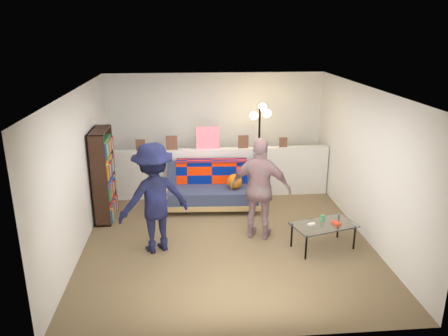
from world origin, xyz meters
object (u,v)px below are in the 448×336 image
object	(u,v)px
bookshelf	(104,178)
person_left	(154,198)
coffee_table	(324,226)
floor_lamp	(260,132)
futon_sofa	(213,189)
person_right	(260,189)

from	to	relation	value
bookshelf	person_left	bearing A→B (deg)	-52.42
coffee_table	floor_lamp	xyz separation A→B (m)	(-0.65, 2.18, 0.97)
futon_sofa	person_left	distance (m)	1.92
futon_sofa	floor_lamp	bearing A→B (deg)	23.56
bookshelf	coffee_table	bearing A→B (deg)	-22.13
person_left	coffee_table	bearing A→B (deg)	152.22
person_right	futon_sofa	bearing A→B (deg)	-41.99
coffee_table	bookshelf	bearing A→B (deg)	157.87
coffee_table	person_left	world-z (taller)	person_left
coffee_table	person_right	world-z (taller)	person_right
floor_lamp	person_right	bearing A→B (deg)	-98.94
floor_lamp	futon_sofa	bearing A→B (deg)	-156.44
futon_sofa	coffee_table	world-z (taller)	futon_sofa
coffee_table	floor_lamp	bearing A→B (deg)	106.70
bookshelf	floor_lamp	world-z (taller)	floor_lamp
coffee_table	person_left	distance (m)	2.63
bookshelf	person_right	distance (m)	2.80
futon_sofa	person_left	size ratio (longest dim) A/B	1.07
futon_sofa	bookshelf	bearing A→B (deg)	-170.60
bookshelf	person_right	xyz separation A→B (m)	(2.62, -0.98, 0.08)
futon_sofa	person_left	bearing A→B (deg)	-121.75
futon_sofa	floor_lamp	xyz separation A→B (m)	(0.95, 0.41, 0.99)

